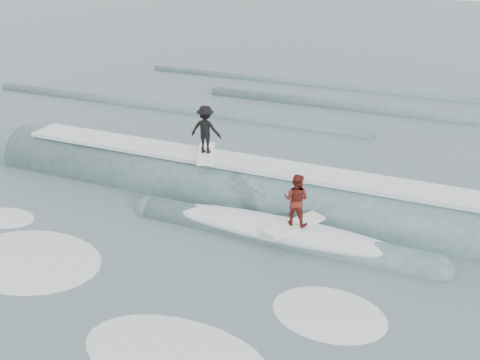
% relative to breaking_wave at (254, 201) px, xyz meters
% --- Properties ---
extents(ground, '(160.00, 160.00, 0.00)m').
position_rel_breaking_wave_xyz_m(ground, '(-0.18, -5.74, -0.04)').
color(ground, '#3F595C').
rests_on(ground, ground).
extents(breaking_wave, '(22.60, 4.06, 2.55)m').
position_rel_breaking_wave_xyz_m(breaking_wave, '(0.00, 0.00, 0.00)').
color(breaking_wave, '#36565C').
rests_on(breaking_wave, ground).
extents(surfer_black, '(1.32, 2.05, 1.77)m').
position_rel_breaking_wave_xyz_m(surfer_black, '(-1.90, 0.23, 2.17)').
color(surfer_black, white).
rests_on(surfer_black, ground).
extents(surfer_red, '(1.43, 2.02, 1.67)m').
position_rel_breaking_wave_xyz_m(surfer_red, '(2.09, -1.97, 1.24)').
color(surfer_red, white).
rests_on(surfer_red, ground).
extents(whitewater, '(12.94, 6.15, 0.10)m').
position_rel_breaking_wave_xyz_m(whitewater, '(-0.38, -6.57, -0.04)').
color(whitewater, silver).
rests_on(whitewater, ground).
extents(far_swells, '(34.00, 8.65, 0.80)m').
position_rel_breaking_wave_xyz_m(far_swells, '(-1.95, 11.91, -0.04)').
color(far_swells, '#36565C').
rests_on(far_swells, ground).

